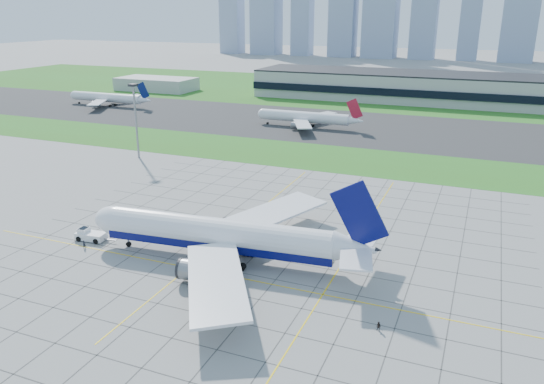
% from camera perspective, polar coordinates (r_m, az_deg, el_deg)
% --- Properties ---
extents(ground, '(1400.00, 1400.00, 0.00)m').
position_cam_1_polar(ground, '(105.66, -3.67, -8.61)').
color(ground, gray).
rests_on(ground, ground).
extents(grass_median, '(700.00, 35.00, 0.04)m').
position_cam_1_polar(grass_median, '(185.44, 8.52, 3.43)').
color(grass_median, '#31681D').
rests_on(grass_median, ground).
extents(asphalt_taxiway, '(700.00, 75.00, 0.04)m').
position_cam_1_polar(asphalt_taxiway, '(237.82, 11.79, 6.65)').
color(asphalt_taxiway, '#383838').
rests_on(asphalt_taxiway, ground).
extents(grass_far, '(700.00, 145.00, 0.04)m').
position_cam_1_polar(grass_far, '(345.03, 15.36, 10.09)').
color(grass_far, '#31681D').
rests_on(grass_far, ground).
extents(apron_markings, '(120.00, 130.00, 0.03)m').
position_cam_1_polar(apron_markings, '(114.51, -1.05, -6.29)').
color(apron_markings, '#474744').
rests_on(apron_markings, ground).
extents(terminal, '(260.00, 43.00, 15.80)m').
position_cam_1_polar(terminal, '(316.55, 22.14, 10.09)').
color(terminal, '#B7B7B2').
rests_on(terminal, ground).
extents(service_block, '(50.00, 25.00, 8.00)m').
position_cam_1_polar(service_block, '(359.32, -12.32, 11.29)').
color(service_block, '#B7B7B2').
rests_on(service_block, ground).
extents(light_mast, '(2.50, 2.50, 25.60)m').
position_cam_1_polar(light_mast, '(189.03, -14.50, 8.36)').
color(light_mast, gray).
rests_on(light_mast, ground).
extents(city_skyline, '(523.00, 32.40, 160.00)m').
position_cam_1_polar(city_skyline, '(606.22, 18.54, 18.92)').
color(city_skyline, '#90A0BC').
rests_on(city_skyline, ground).
extents(airliner, '(62.93, 63.51, 19.81)m').
position_cam_1_polar(airliner, '(108.80, -5.51, -4.66)').
color(airliner, white).
rests_on(airliner, ground).
extents(pushback_tug, '(9.80, 3.92, 2.70)m').
position_cam_1_polar(pushback_tug, '(125.92, -19.03, -4.38)').
color(pushback_tug, white).
rests_on(pushback_tug, ground).
extents(crew_near, '(0.57, 0.75, 1.83)m').
position_cam_1_polar(crew_near, '(122.05, -19.54, -5.34)').
color(crew_near, black).
rests_on(crew_near, ground).
extents(crew_far, '(0.93, 0.81, 1.63)m').
position_cam_1_polar(crew_far, '(89.20, 11.40, -14.00)').
color(crew_far, black).
rests_on(crew_far, ground).
extents(distant_jet_0, '(49.50, 42.66, 14.08)m').
position_cam_1_polar(distant_jet_0, '(304.64, -17.29, 9.68)').
color(distant_jet_0, white).
rests_on(distant_jet_0, ground).
extents(distant_jet_1, '(45.95, 42.66, 14.08)m').
position_cam_1_polar(distant_jet_1, '(236.41, 3.67, 8.04)').
color(distant_jet_1, white).
rests_on(distant_jet_1, ground).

